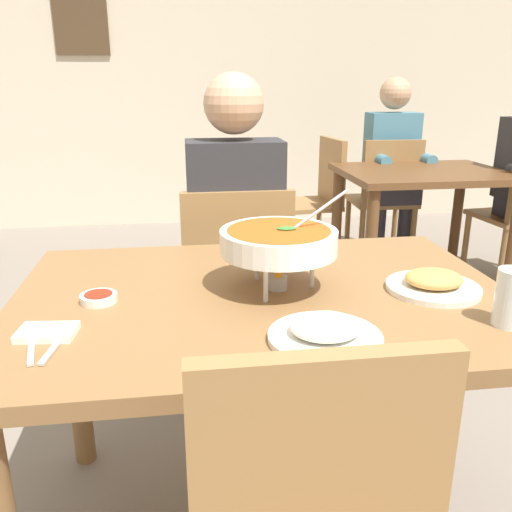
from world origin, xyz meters
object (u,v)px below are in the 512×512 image
at_px(diner_main, 234,223).
at_px(chair_bg_middle, 386,194).
at_px(sauce_dish, 99,298).
at_px(appetizer_plate, 433,283).
at_px(chair_diner_main, 236,282).
at_px(drink_glass, 511,301).
at_px(chair_bg_right, 317,194).
at_px(curry_bowl, 279,242).
at_px(rice_plate, 325,332).
at_px(patron_bg_middle, 392,159).
at_px(dining_table_far, 422,192).
at_px(dining_table_main, 264,331).

xyz_separation_m(diner_main, chair_bg_middle, (1.26, 1.59, -0.24)).
bearing_deg(sauce_dish, appetizer_plate, -2.89).
relative_size(chair_diner_main, drink_glass, 6.92).
xyz_separation_m(chair_bg_middle, chair_bg_right, (-0.49, 0.06, 0.00)).
height_order(curry_bowl, chair_bg_right, curry_bowl).
height_order(diner_main, chair_bg_middle, diner_main).
height_order(curry_bowl, chair_bg_middle, curry_bowl).
xyz_separation_m(chair_diner_main, diner_main, (0.00, 0.03, 0.24)).
xyz_separation_m(rice_plate, chair_bg_middle, (1.17, 2.64, -0.27)).
height_order(chair_diner_main, appetizer_plate, chair_diner_main).
xyz_separation_m(drink_glass, chair_bg_right, (0.25, 2.69, -0.31)).
height_order(chair_diner_main, curry_bowl, curry_bowl).
bearing_deg(appetizer_plate, rice_plate, -146.02).
relative_size(chair_bg_middle, patron_bg_middle, 0.69).
bearing_deg(drink_glass, dining_table_far, 69.77).
xyz_separation_m(chair_diner_main, sauce_dish, (-0.41, -0.74, 0.26)).
distance_m(drink_glass, patron_bg_middle, 2.80).
relative_size(rice_plate, chair_bg_right, 0.27).
distance_m(curry_bowl, patron_bg_middle, 2.72).
bearing_deg(chair_diner_main, appetizer_plate, -60.79).
height_order(curry_bowl, appetizer_plate, curry_bowl).
bearing_deg(chair_diner_main, chair_bg_middle, 52.33).
bearing_deg(dining_table_far, drink_glass, -110.23).
height_order(sauce_dish, drink_glass, drink_glass).
distance_m(chair_diner_main, dining_table_far, 1.71).
relative_size(drink_glass, chair_bg_right, 0.14).
relative_size(sauce_dish, patron_bg_middle, 0.07).
xyz_separation_m(diner_main, rice_plate, (0.08, -1.05, 0.03)).
relative_size(dining_table_main, sauce_dish, 14.14).
bearing_deg(patron_bg_middle, dining_table_far, -92.32).
relative_size(curry_bowl, drink_glass, 2.56).
bearing_deg(dining_table_far, dining_table_main, -124.86).
bearing_deg(drink_glass, diner_main, 116.21).
bearing_deg(chair_diner_main, diner_main, 90.00).
height_order(chair_bg_right, patron_bg_middle, patron_bg_middle).
xyz_separation_m(appetizer_plate, chair_bg_right, (0.33, 2.47, -0.27)).
relative_size(diner_main, sauce_dish, 14.56).
relative_size(curry_bowl, rice_plate, 1.39).
bearing_deg(patron_bg_middle, drink_glass, -106.62).
bearing_deg(curry_bowl, sauce_dish, -177.13).
relative_size(sauce_dish, drink_glass, 0.69).
distance_m(rice_plate, sauce_dish, 0.57).
xyz_separation_m(drink_glass, dining_table_far, (0.78, 2.11, -0.19)).
relative_size(diner_main, patron_bg_middle, 1.00).
xyz_separation_m(appetizer_plate, chair_bg_middle, (0.82, 2.41, -0.27)).
height_order(dining_table_main, drink_glass, drink_glass).
relative_size(drink_glass, dining_table_far, 0.13).
bearing_deg(chair_diner_main, sauce_dish, -119.24).
distance_m(dining_table_main, curry_bowl, 0.24).
relative_size(curry_bowl, chair_bg_middle, 0.37).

